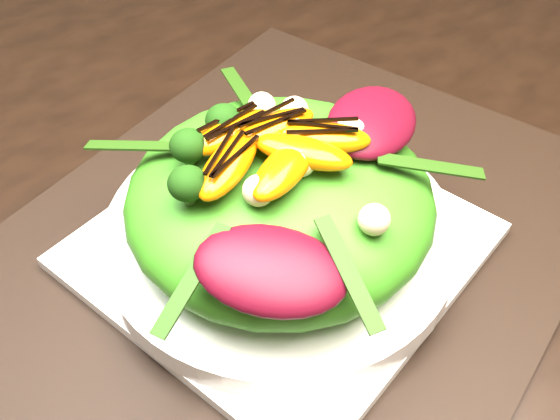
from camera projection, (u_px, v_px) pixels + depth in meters
dining_table at (242, 172)px, 0.62m from camera, size 1.60×0.90×0.75m
placemat at (280, 251)px, 0.53m from camera, size 0.64×0.56×0.00m
plate_base at (280, 245)px, 0.52m from camera, size 0.32×0.32×0.01m
salad_bowl at (280, 232)px, 0.51m from camera, size 0.35×0.35×0.02m
lettuce_mound at (280, 199)px, 0.48m from camera, size 0.29×0.29×0.08m
radicchio_leaf at (372, 121)px, 0.48m from camera, size 0.11×0.10×0.02m
orange_segment at (247, 136)px, 0.46m from camera, size 0.07×0.03×0.02m
broccoli_floret at (188, 159)px, 0.44m from camera, size 0.05×0.05×0.04m
macadamia_nut at (338, 171)px, 0.43m from camera, size 0.03×0.03×0.02m
balsamic_drizzle at (247, 125)px, 0.45m from camera, size 0.04×0.01×0.00m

